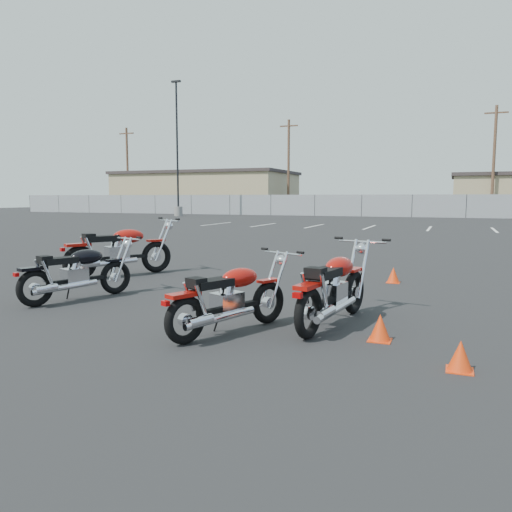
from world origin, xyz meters
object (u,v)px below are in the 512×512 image
at_px(motorcycle_front_red, 119,250).
at_px(motorcycle_third_red, 230,298).
at_px(motorcycle_rear_red, 334,288).
at_px(motorcycle_second_black, 77,272).

height_order(motorcycle_front_red, motorcycle_third_red, motorcycle_front_red).
bearing_deg(motorcycle_front_red, motorcycle_rear_red, -24.70).
height_order(motorcycle_third_red, motorcycle_rear_red, motorcycle_rear_red).
relative_size(motorcycle_front_red, motorcycle_second_black, 1.16).
xyz_separation_m(motorcycle_third_red, motorcycle_rear_red, (1.05, 0.81, 0.05)).
xyz_separation_m(motorcycle_second_black, motorcycle_third_red, (2.98, -0.86, -0.01)).
distance_m(motorcycle_third_red, motorcycle_rear_red, 1.33).
bearing_deg(motorcycle_rear_red, motorcycle_third_red, -142.35).
distance_m(motorcycle_front_red, motorcycle_third_red, 4.91).
distance_m(motorcycle_second_black, motorcycle_third_red, 3.10).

